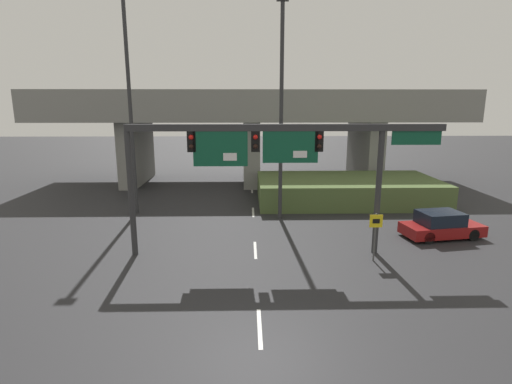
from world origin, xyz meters
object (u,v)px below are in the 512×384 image
(highway_light_pole_far, at_px, (281,107))
(signal_gantry, at_px, (273,151))
(highway_light_pole_near, at_px, (129,96))
(parked_sedan_near_right, at_px, (441,226))
(speed_limit_sign, at_px, (375,230))

(highway_light_pole_far, bearing_deg, signal_gantry, -98.16)
(signal_gantry, xyz_separation_m, highway_light_pole_near, (-8.64, 7.65, 2.59))
(signal_gantry, bearing_deg, parked_sedan_near_right, 13.35)
(speed_limit_sign, xyz_separation_m, highway_light_pole_near, (-13.35, 8.68, 6.16))
(highway_light_pole_near, height_order, parked_sedan_near_right, highway_light_pole_near)
(highway_light_pole_near, bearing_deg, speed_limit_sign, -33.04)
(speed_limit_sign, distance_m, highway_light_pole_far, 9.85)
(signal_gantry, bearing_deg, speed_limit_sign, -12.41)
(signal_gantry, relative_size, speed_limit_sign, 6.45)
(highway_light_pole_far, xyz_separation_m, parked_sedan_near_right, (8.55, -3.96, -6.31))
(parked_sedan_near_right, bearing_deg, highway_light_pole_near, 154.05)
(highway_light_pole_far, bearing_deg, parked_sedan_near_right, -24.85)
(speed_limit_sign, distance_m, highway_light_pole_near, 17.08)
(highway_light_pole_near, distance_m, parked_sedan_near_right, 20.13)
(highway_light_pole_near, height_order, highway_light_pole_far, highway_light_pole_near)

